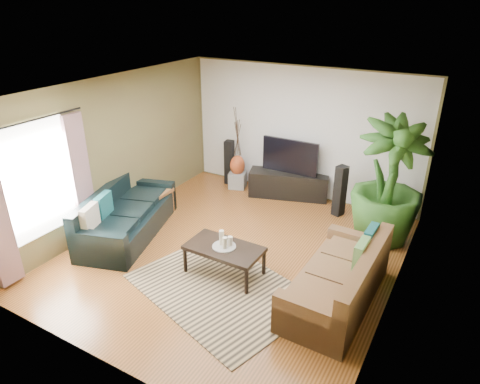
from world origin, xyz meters
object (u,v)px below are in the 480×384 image
Objects in this scene: potted_plant at (389,182)px; pedestal at (238,180)px; television at (290,156)px; vase at (237,165)px; sofa_right at (337,275)px; coffee_table at (224,260)px; speaker_left at (229,162)px; sofa_left at (128,212)px; side_table at (158,202)px; speaker_right at (340,191)px; tv_stand at (288,184)px.

pedestal is (-3.30, 0.66, -0.91)m from potted_plant.
vase is at bearing -173.99° from television.
coffee_table is at bearing -81.32° from sofa_right.
coffee_table is (-1.69, -0.22, -0.19)m from sofa_right.
sofa_left is at bearing -107.12° from speaker_left.
sofa_left is 4.45× the size of side_table.
television is 1.52m from speaker_left.
television is at bearing 6.01° from pedestal.
potted_plant is 6.08× the size of pedestal.
pedestal is (-3.14, 2.71, -0.25)m from sofa_right.
speaker_left is at bearing 167.68° from potted_plant.
potted_plant is at bearing 51.44° from coffee_table.
side_table is (-4.02, -1.21, -0.83)m from potted_plant.
speaker_right is at bearing -3.85° from vase.
speaker_right is at bearing 72.42° from coffee_table.
sofa_right reaches higher than side_table.
vase reaches higher than tv_stand.
coffee_table is 1.15× the size of speaker_left.
potted_plant is (3.58, -0.78, 0.58)m from speaker_left.
speaker_left is 0.99× the size of speaker_right.
speaker_left is at bearing 77.78° from side_table.
tv_stand is at bearing -174.64° from speaker_right.
side_table is (-3.08, -1.71, -0.25)m from speaker_right.
television is (-1.97, 2.83, 0.48)m from sofa_right.
television is at bearing -50.20° from sofa_left.
sofa_right is at bearing -40.72° from vase.
tv_stand is 1.36× the size of television.
side_table is (-1.89, -2.00, -0.02)m from tv_stand.
pedestal is at bearing -31.08° from sofa_left.
vase is (-2.36, 0.16, 0.01)m from speaker_right.
pedestal is (-1.18, -0.12, -0.10)m from tv_stand.
sofa_left is at bearing -120.79° from speaker_right.
coffee_table is 3.04m from potted_plant.
speaker_right reaches higher than pedestal.
potted_plant is (2.12, -0.78, 0.18)m from television.
sofa_right is 4.12× the size of side_table.
television is at bearing 159.76° from potted_plant.
potted_plant reaches higher than sofa_left.
sofa_right is at bearing 7.87° from coffee_table.
pedestal is at bearing 168.71° from potted_plant.
sofa_left is at bearing -103.59° from vase.
potted_plant is (0.94, -0.50, 0.58)m from speaker_right.
tv_stand is 1.48m from speaker_left.
sofa_right is 5.86× the size of pedestal.
sofa_right is at bearing -94.37° from potted_plant.
speaker_right is at bearing 151.90° from potted_plant.
sofa_left reaches higher than side_table.
tv_stand is (-1.97, 2.83, -0.15)m from sofa_right.
sofa_left is 1.04× the size of potted_plant.
side_table is at bearing -151.32° from tv_stand.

